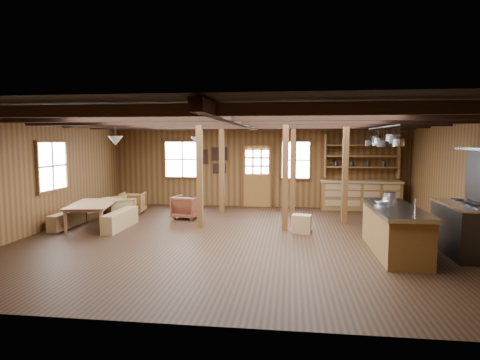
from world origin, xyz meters
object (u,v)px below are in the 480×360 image
at_px(commercial_range, 470,221).
at_px(kitchen_island, 394,230).
at_px(armchair_a, 133,203).
at_px(dining_table, 95,215).
at_px(armchair_c, 119,209).
at_px(armchair_b, 187,207).

bearing_deg(commercial_range, kitchen_island, -175.57).
height_order(commercial_range, armchair_a, commercial_range).
height_order(kitchen_island, dining_table, kitchen_island).
xyz_separation_m(kitchen_island, armchair_c, (-6.84, 2.49, -0.14)).
distance_m(dining_table, armchair_a, 2.12).
bearing_deg(armchair_c, armchair_b, -118.57).
bearing_deg(armchair_b, armchair_c, 28.07).
height_order(armchair_a, armchair_b, armchair_b).
height_order(armchair_a, armchair_c, armchair_c).
xyz_separation_m(armchair_b, armchair_c, (-1.80, -0.55, 0.01)).
bearing_deg(armchair_a, dining_table, 77.53).
height_order(dining_table, armchair_a, armchair_a).
bearing_deg(armchair_b, dining_table, 47.54).
relative_size(dining_table, armchair_c, 2.45).
distance_m(dining_table, armchair_b, 2.55).
distance_m(commercial_range, armchair_b, 7.13).
distance_m(armchair_b, armchair_c, 1.88).
bearing_deg(dining_table, armchair_a, -16.56).
bearing_deg(kitchen_island, armchair_c, 159.79).
bearing_deg(commercial_range, armchair_b, 155.75).
xyz_separation_m(kitchen_island, armchair_a, (-6.92, 3.64, -0.15)).
relative_size(armchair_a, armchair_c, 0.97).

